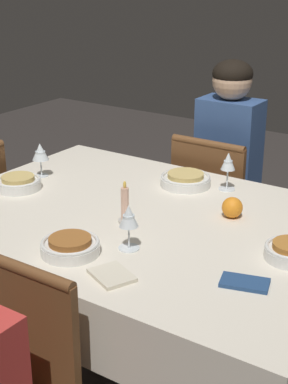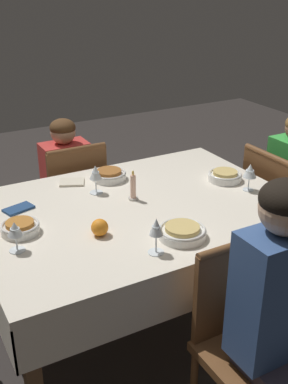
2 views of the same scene
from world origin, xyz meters
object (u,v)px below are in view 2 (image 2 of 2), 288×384
object	(u,v)px
person_child_red	(63,181)
wine_glass_west	(15,230)
wine_glass_east	(250,171)
napkin_spare_side	(72,182)
bowl_south	(182,232)
orange_fruit	(100,227)
chair_south	(250,338)
bowl_north	(109,175)
person_adult_denim	(282,321)
wine_glass_south	(156,229)
candle_centerpiece	(133,189)
bowl_east	(225,176)
chair_east	(276,207)
bowl_west	(20,227)
napkin_red_folded	(19,209)
wine_glass_north	(95,174)
dining_table	(137,220)

from	to	relation	value
person_child_red	wine_glass_west	distance (m)	1.28
wine_glass_east	napkin_spare_side	bearing A→B (deg)	145.67
bowl_south	orange_fruit	size ratio (longest dim) A/B	2.73
chair_south	bowl_north	distance (m)	1.21
person_adult_denim	person_child_red	world-z (taller)	person_adult_denim
wine_glass_south	candle_centerpiece	size ratio (longest dim) A/B	1.01
person_child_red	bowl_east	world-z (taller)	person_child_red
chair_south	chair_east	xyz separation A→B (m)	(0.92, 0.84, 0.00)
bowl_west	candle_centerpiece	bearing A→B (deg)	6.18
chair_south	bowl_west	size ratio (longest dim) A/B	5.05
person_adult_denim	napkin_spare_side	xyz separation A→B (m)	(-0.27, 1.37, 0.08)
wine_glass_south	bowl_west	world-z (taller)	wine_glass_south
napkin_red_folded	person_adult_denim	bearing A→B (deg)	-62.55
person_adult_denim	bowl_south	bearing A→B (deg)	95.74
wine_glass_west	napkin_spare_side	distance (m)	0.73
bowl_north	wine_glass_north	xyz separation A→B (m)	(-0.14, -0.13, 0.08)
chair_east	bowl_north	distance (m)	1.08
person_child_red	bowl_east	size ratio (longest dim) A/B	5.30
bowl_north	candle_centerpiece	size ratio (longest dim) A/B	1.21
chair_east	napkin_spare_side	xyz separation A→B (m)	(-1.19, 0.38, 0.27)
bowl_west	napkin_spare_side	xyz separation A→B (m)	(0.40, 0.41, -0.02)
wine_glass_north	napkin_red_folded	world-z (taller)	wine_glass_north
chair_east	person_adult_denim	distance (m)	1.36
candle_centerpiece	chair_east	bearing A→B (deg)	-2.07
candle_centerpiece	orange_fruit	distance (m)	0.40
bowl_north	candle_centerpiece	world-z (taller)	candle_centerpiece
chair_south	napkin_spare_side	world-z (taller)	chair_south
person_adult_denim	wine_glass_south	world-z (taller)	person_adult_denim
wine_glass_east	napkin_red_folded	size ratio (longest dim) A/B	0.95
wine_glass_west	chair_south	bearing A→B (deg)	-42.39
orange_fruit	bowl_north	bearing A→B (deg)	61.25
chair_south	bowl_west	distance (m)	1.09
person_child_red	bowl_south	world-z (taller)	person_child_red
chair_east	person_child_red	distance (m)	1.40
candle_centerpiece	napkin_red_folded	world-z (taller)	candle_centerpiece
dining_table	candle_centerpiece	distance (m)	0.16
bowl_south	dining_table	bearing A→B (deg)	94.53
bowl_east	napkin_spare_side	world-z (taller)	bowl_east
dining_table	bowl_north	size ratio (longest dim) A/B	8.17
bowl_south	napkin_spare_side	size ratio (longest dim) A/B	1.30
wine_glass_north	napkin_spare_side	world-z (taller)	wine_glass_north
dining_table	bowl_west	size ratio (longest dim) A/B	9.07
wine_glass_south	bowl_east	world-z (taller)	wine_glass_south
dining_table	bowl_north	distance (m)	0.39
bowl_south	napkin_red_folded	world-z (taller)	bowl_south
bowl_south	wine_glass_south	size ratio (longest dim) A/B	1.32
chair_east	person_child_red	bearing A→B (deg)	49.27
chair_south	person_child_red	distance (m)	1.76
bowl_west	bowl_north	bearing A→B (deg)	30.93
chair_south	napkin_spare_side	bearing A→B (deg)	102.33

